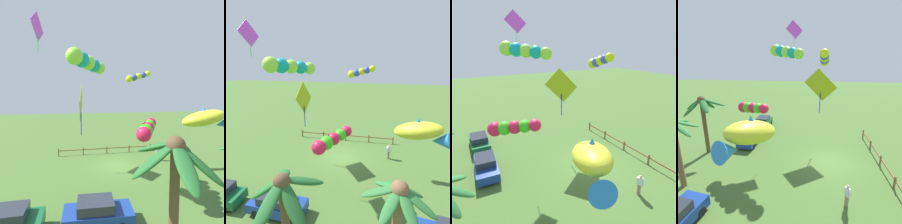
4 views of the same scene
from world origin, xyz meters
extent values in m
plane|color=#476B2D|center=(0.00, 0.00, 0.00)|extent=(120.00, 120.00, 0.00)
cylinder|color=brown|center=(0.32, 12.10, 2.73)|extent=(0.38, 0.38, 5.45)
ellipsoid|color=#236028|center=(1.16, 12.01, 4.87)|extent=(1.92, 0.81, 1.57)
ellipsoid|color=#236028|center=(0.48, 13.01, 4.97)|extent=(0.94, 2.05, 1.39)
ellipsoid|color=#236028|center=(-0.34, 12.63, 4.86)|extent=(1.82, 1.63, 1.58)
ellipsoid|color=#236028|center=(-0.39, 11.42, 5.09)|extent=(1.92, 1.88, 1.15)
ellipsoid|color=#236028|center=(0.73, 11.18, 5.15)|extent=(1.41, 2.18, 1.05)
sphere|color=brown|center=(0.32, 12.10, 5.45)|extent=(0.73, 0.73, 0.73)
cube|color=brown|center=(-5.74, -4.39, 0.47)|extent=(0.12, 0.12, 0.95)
cube|color=brown|center=(-2.78, -4.39, 0.47)|extent=(0.12, 0.12, 0.95)
cube|color=brown|center=(0.17, -4.39, 0.47)|extent=(0.12, 0.12, 0.95)
cube|color=brown|center=(3.13, -4.39, 0.47)|extent=(0.12, 0.12, 0.95)
cube|color=brown|center=(6.09, -4.39, 0.47)|extent=(0.12, 0.12, 0.95)
cube|color=brown|center=(0.17, -4.39, 0.66)|extent=(11.93, 0.09, 0.11)
cube|color=navy|center=(2.87, 8.50, 0.60)|extent=(3.99, 1.91, 0.70)
cube|color=#282D38|center=(3.02, 8.49, 1.23)|extent=(2.11, 1.61, 0.56)
cylinder|color=black|center=(1.62, 7.79, 0.30)|extent=(0.61, 0.21, 0.60)
cylinder|color=black|center=(4.03, 7.66, 0.30)|extent=(0.61, 0.21, 0.60)
cube|color=#282D38|center=(7.63, 8.42, 1.23)|extent=(2.03, 1.50, 0.56)
cylinder|color=black|center=(6.57, 7.64, 0.30)|extent=(0.60, 0.18, 0.60)
cylinder|color=gray|center=(-4.99, -0.60, 0.42)|extent=(0.26, 0.26, 0.84)
cube|color=silver|center=(-4.99, -0.60, 1.11)|extent=(0.43, 0.34, 0.54)
sphere|color=beige|center=(-4.99, -0.60, 1.48)|extent=(0.21, 0.21, 0.21)
cylinder|color=silver|center=(-4.77, -0.53, 1.06)|extent=(0.09, 0.09, 0.52)
cylinder|color=silver|center=(-5.21, -0.68, 1.06)|extent=(0.09, 0.09, 0.52)
cube|color=#A4B917|center=(3.51, 1.05, 6.60)|extent=(0.36, 3.28, 3.28)
cylinder|color=#0D10D1|center=(3.51, 1.05, 4.73)|extent=(0.07, 0.07, 2.14)
sphere|color=#CFEB11|center=(-1.12, 1.04, 8.95)|extent=(0.67, 0.67, 0.67)
sphere|color=blue|center=(-1.58, 1.08, 9.08)|extent=(0.64, 0.64, 0.64)
sphere|color=#CFEB11|center=(-2.03, 1.11, 9.20)|extent=(0.62, 0.62, 0.62)
sphere|color=blue|center=(-2.48, 1.14, 9.33)|extent=(0.59, 0.59, 0.59)
sphere|color=#CFEB11|center=(-2.93, 1.18, 9.45)|extent=(0.56, 0.56, 0.56)
cube|color=#DE43F0|center=(6.57, 4.10, 12.20)|extent=(0.53, 1.91, 1.96)
cylinder|color=#25EA35|center=(6.57, 4.10, 11.08)|extent=(0.04, 0.04, 1.28)
sphere|color=#9AEA3B|center=(4.03, 5.69, 9.93)|extent=(1.15, 1.15, 1.15)
sphere|color=#0FA6B1|center=(3.54, 5.06, 9.83)|extent=(1.10, 1.10, 1.10)
sphere|color=#9AEA3B|center=(3.05, 4.44, 9.74)|extent=(1.05, 1.05, 1.05)
sphere|color=#0FA6B1|center=(2.56, 3.81, 9.65)|extent=(1.01, 1.01, 1.01)
sphere|color=#9AEA3B|center=(2.07, 3.18, 9.56)|extent=(0.96, 0.96, 0.96)
sphere|color=#E71A47|center=(-0.02, 7.89, 5.00)|extent=(0.95, 0.95, 0.95)
sphere|color=#33CF1A|center=(-0.37, 7.33, 5.08)|extent=(0.91, 0.91, 0.91)
sphere|color=#E71A47|center=(-0.72, 6.76, 5.16)|extent=(0.88, 0.88, 0.88)
sphere|color=#33CF1A|center=(-1.07, 6.20, 5.24)|extent=(0.84, 0.84, 0.84)
sphere|color=#E71A47|center=(-1.41, 5.64, 5.32)|extent=(0.80, 0.80, 0.80)
ellipsoid|color=yellow|center=(-6.37, 4.90, 5.46)|extent=(4.00, 3.08, 2.07)
cone|color=blue|center=(-7.77, 5.55, 5.07)|extent=(1.66, 1.55, 1.33)
cone|color=blue|center=(-6.37, 4.90, 6.02)|extent=(0.91, 0.91, 0.70)
camera|label=1|loc=(4.05, 18.39, 7.32)|focal=29.76mm
camera|label=2|loc=(-3.36, 18.49, 10.53)|focal=31.04mm
camera|label=3|loc=(-12.44, 9.67, 10.13)|focal=31.54mm
camera|label=4|loc=(-14.68, 1.79, 9.16)|focal=28.60mm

